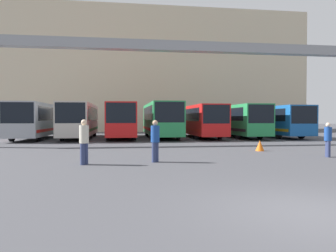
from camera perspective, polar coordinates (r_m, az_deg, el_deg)
name	(u,v)px	position (r m, az deg, el deg)	size (l,w,h in m)	color
ground_plane	(320,214)	(7.10, 24.90, -13.73)	(200.00, 200.00, 0.00)	#47474C
building_backdrop	(146,74)	(51.53, -3.93, 9.00)	(46.62, 12.00, 17.47)	beige
overhead_gantry	(174,57)	(23.95, 1.05, 11.95)	(33.48, 0.80, 7.35)	gray
bus_slot_0	(36,119)	(31.51, -22.04, 1.17)	(2.59, 10.58, 3.14)	#999EA5
bus_slot_1	(80,119)	(31.42, -15.08, 1.23)	(2.45, 11.78, 3.15)	beige
bus_slot_2	(121,119)	(30.79, -8.17, 1.27)	(2.51, 10.99, 3.15)	red
bus_slot_3	(161,118)	(31.29, -1.24, 1.37)	(2.59, 11.53, 3.24)	#268C4C
bus_slot_4	(199,119)	(31.95, 5.50, 1.16)	(2.44, 11.51, 3.03)	red
bus_slot_5	(236,119)	(33.17, 11.80, 1.18)	(2.44, 11.78, 3.08)	#268C4C
bus_slot_6	(275,120)	(34.15, 18.09, 1.06)	(2.56, 10.67, 2.98)	#1959A5
pedestrian_near_left	(84,141)	(13.38, -14.40, -2.49)	(0.37, 0.37, 1.79)	navy
pedestrian_mid_right	(328,139)	(17.26, 26.09, -2.02)	(0.34, 0.34, 1.63)	navy
pedestrian_mid_left	(155,140)	(13.73, -2.25, -2.43)	(0.37, 0.37, 1.76)	navy
traffic_cone	(260,146)	(19.20, 15.70, -3.31)	(0.48, 0.48, 0.60)	orange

